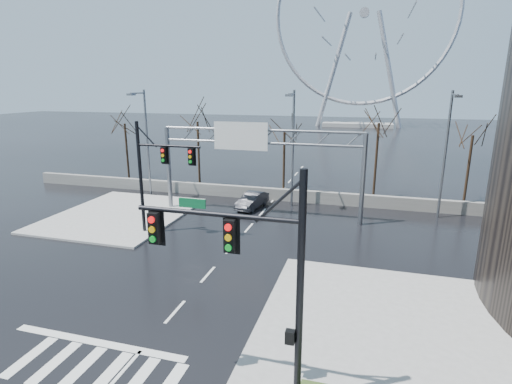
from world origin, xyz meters
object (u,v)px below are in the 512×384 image
(signal_mast_far, at_px, (154,168))
(car, at_px, (252,200))
(signal_mast_near, at_px, (257,265))
(sign_gantry, at_px, (255,153))
(ferris_wheel, at_px, (364,21))

(signal_mast_far, distance_m, car, 10.18)
(signal_mast_near, bearing_deg, sign_gantry, 106.19)
(ferris_wheel, xyz_separation_m, car, (-6.21, -78.00, -25.46))
(signal_mast_near, xyz_separation_m, ferris_wheel, (-0.14, 99.04, 21.26))
(sign_gantry, distance_m, car, 5.02)
(signal_mast_near, height_order, car, signal_mast_near)
(ferris_wheel, bearing_deg, car, -94.55)
(signal_mast_far, height_order, sign_gantry, signal_mast_far)
(signal_mast_near, xyz_separation_m, sign_gantry, (-5.52, 19.00, 0.31))
(car, bearing_deg, ferris_wheel, 96.08)
(signal_mast_far, bearing_deg, signal_mast_near, -49.74)
(signal_mast_far, bearing_deg, ferris_wheel, 82.80)
(signal_mast_far, xyz_separation_m, sign_gantry, (5.49, 6.00, 0.35))
(sign_gantry, relative_size, car, 4.01)
(signal_mast_near, bearing_deg, signal_mast_far, 130.26)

